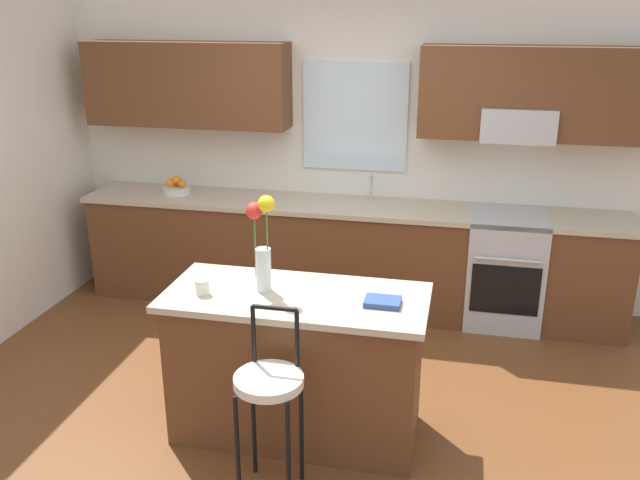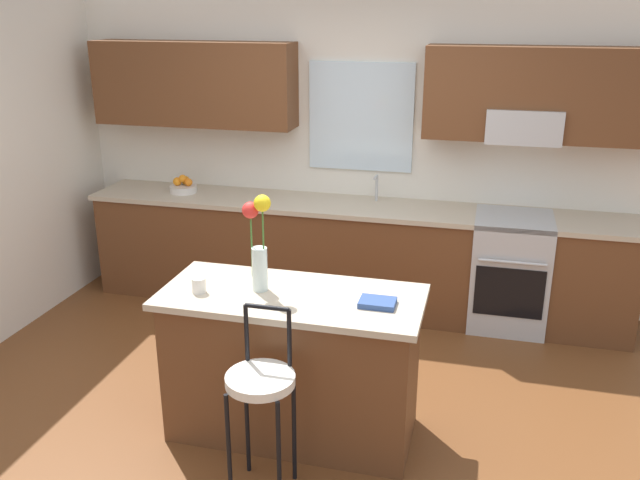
{
  "view_description": "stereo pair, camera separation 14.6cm",
  "coord_description": "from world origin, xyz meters",
  "px_view_note": "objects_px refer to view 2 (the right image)",
  "views": [
    {
      "loc": [
        0.93,
        -3.6,
        2.5
      ],
      "look_at": [
        0.02,
        0.55,
        1.0
      ],
      "focal_mm": 37.73,
      "sensor_mm": 36.0,
      "label": 1
    },
    {
      "loc": [
        1.07,
        -3.56,
        2.5
      ],
      "look_at": [
        0.02,
        0.55,
        1.0
      ],
      "focal_mm": 37.73,
      "sensor_mm": 36.0,
      "label": 2
    }
  ],
  "objects_px": {
    "oven_range": "(509,271)",
    "cookbook": "(377,303)",
    "flower_vase": "(258,241)",
    "mug_ceramic": "(199,285)",
    "fruit_bowl_oranges": "(183,186)",
    "kitchen_island": "(292,364)",
    "bar_stool_near": "(261,388)"
  },
  "relations": [
    {
      "from": "oven_range",
      "to": "bar_stool_near",
      "type": "xyz_separation_m",
      "value": [
        -1.27,
        -2.41,
        0.18
      ]
    },
    {
      "from": "oven_range",
      "to": "bar_stool_near",
      "type": "distance_m",
      "value": 2.73
    },
    {
      "from": "flower_vase",
      "to": "mug_ceramic",
      "type": "bearing_deg",
      "value": -158.87
    },
    {
      "from": "kitchen_island",
      "to": "fruit_bowl_oranges",
      "type": "distance_m",
      "value": 2.49
    },
    {
      "from": "oven_range",
      "to": "cookbook",
      "type": "distance_m",
      "value": 2.09
    },
    {
      "from": "oven_range",
      "to": "fruit_bowl_oranges",
      "type": "height_order",
      "value": "fruit_bowl_oranges"
    },
    {
      "from": "cookbook",
      "to": "kitchen_island",
      "type": "bearing_deg",
      "value": 176.68
    },
    {
      "from": "flower_vase",
      "to": "mug_ceramic",
      "type": "xyz_separation_m",
      "value": [
        -0.33,
        -0.13,
        -0.26
      ]
    },
    {
      "from": "mug_ceramic",
      "to": "oven_range",
      "type": "bearing_deg",
      "value": 47.59
    },
    {
      "from": "flower_vase",
      "to": "mug_ceramic",
      "type": "relative_size",
      "value": 6.42
    },
    {
      "from": "kitchen_island",
      "to": "mug_ceramic",
      "type": "bearing_deg",
      "value": -167.83
    },
    {
      "from": "fruit_bowl_oranges",
      "to": "mug_ceramic",
      "type": "bearing_deg",
      "value": -62.51
    },
    {
      "from": "mug_ceramic",
      "to": "cookbook",
      "type": "distance_m",
      "value": 1.03
    },
    {
      "from": "bar_stool_near",
      "to": "flower_vase",
      "type": "xyz_separation_m",
      "value": [
        -0.2,
        0.57,
        0.59
      ]
    },
    {
      "from": "mug_ceramic",
      "to": "fruit_bowl_oranges",
      "type": "relative_size",
      "value": 0.37
    },
    {
      "from": "bar_stool_near",
      "to": "cookbook",
      "type": "bearing_deg",
      "value": 46.17
    },
    {
      "from": "kitchen_island",
      "to": "bar_stool_near",
      "type": "distance_m",
      "value": 0.58
    },
    {
      "from": "kitchen_island",
      "to": "cookbook",
      "type": "bearing_deg",
      "value": -3.32
    },
    {
      "from": "bar_stool_near",
      "to": "oven_range",
      "type": "bearing_deg",
      "value": 62.15
    },
    {
      "from": "oven_range",
      "to": "kitchen_island",
      "type": "relative_size",
      "value": 0.6
    },
    {
      "from": "oven_range",
      "to": "bar_stool_near",
      "type": "height_order",
      "value": "bar_stool_near"
    },
    {
      "from": "bar_stool_near",
      "to": "fruit_bowl_oranges",
      "type": "height_order",
      "value": "fruit_bowl_oranges"
    },
    {
      "from": "oven_range",
      "to": "fruit_bowl_oranges",
      "type": "distance_m",
      "value": 2.88
    },
    {
      "from": "fruit_bowl_oranges",
      "to": "bar_stool_near",
      "type": "bearing_deg",
      "value": -57.39
    },
    {
      "from": "mug_ceramic",
      "to": "cookbook",
      "type": "xyz_separation_m",
      "value": [
        1.03,
        0.08,
        -0.03
      ]
    },
    {
      "from": "kitchen_island",
      "to": "fruit_bowl_oranges",
      "type": "relative_size",
      "value": 6.34
    },
    {
      "from": "kitchen_island",
      "to": "bar_stool_near",
      "type": "height_order",
      "value": "bar_stool_near"
    },
    {
      "from": "kitchen_island",
      "to": "bar_stool_near",
      "type": "xyz_separation_m",
      "value": [
        0.0,
        -0.56,
        0.17
      ]
    },
    {
      "from": "flower_vase",
      "to": "cookbook",
      "type": "relative_size",
      "value": 2.89
    },
    {
      "from": "bar_stool_near",
      "to": "cookbook",
      "type": "xyz_separation_m",
      "value": [
        0.51,
        0.53,
        0.3
      ]
    },
    {
      "from": "bar_stool_near",
      "to": "flower_vase",
      "type": "relative_size",
      "value": 1.8
    },
    {
      "from": "oven_range",
      "to": "flower_vase",
      "type": "relative_size",
      "value": 1.59
    }
  ]
}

